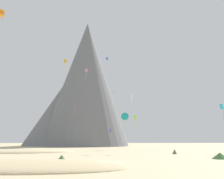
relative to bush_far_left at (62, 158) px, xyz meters
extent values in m
plane|color=#CCBA8E|center=(6.53, -3.05, -0.44)|extent=(400.00, 400.00, 0.00)
ellipsoid|color=beige|center=(-11.14, 24.46, -0.44)|extent=(22.60, 17.50, 2.12)
ellipsoid|color=#C6B284|center=(-4.03, -8.77, -0.44)|extent=(27.59, 14.29, 1.83)
cone|color=#477238|center=(0.00, 0.00, 0.00)|extent=(1.47, 1.47, 0.88)
cone|color=#386633|center=(25.85, 2.48, 0.09)|extent=(3.16, 3.16, 1.06)
cone|color=#477238|center=(22.34, 16.53, 0.10)|extent=(1.51, 1.51, 1.08)
cone|color=slate|center=(-3.51, 87.15, 33.99)|extent=(62.19, 62.19, 68.86)
cone|color=slate|center=(5.76, 90.57, 15.28)|extent=(32.52, 32.52, 31.44)
cone|color=slate|center=(-15.15, 92.16, 17.34)|extent=(60.35, 60.35, 35.57)
cube|color=#33BCDB|center=(33.84, 16.02, 10.26)|extent=(0.77, 0.61, 1.34)
cylinder|color=#33BCDB|center=(34.12, 16.02, 8.40)|extent=(0.28, 0.39, 2.35)
cone|color=teal|center=(13.41, 41.65, 10.45)|extent=(2.67, 1.10, 2.59)
cylinder|color=#8CD133|center=(13.66, 41.65, 7.11)|extent=(0.63, 0.49, 4.03)
cube|color=orange|center=(-18.63, 15.03, 32.33)|extent=(1.74, 1.71, 0.76)
cube|color=orange|center=(-18.63, 15.03, 33.07)|extent=(1.74, 1.71, 0.76)
cylinder|color=pink|center=(-18.52, 15.03, 31.16)|extent=(0.10, 0.34, 1.77)
cube|color=yellow|center=(9.96, 48.83, 19.98)|extent=(0.25, 1.16, 1.00)
cylinder|color=yellow|center=(9.84, 48.83, 17.68)|extent=(0.22, 0.16, 3.73)
cube|color=#5138B2|center=(8.82, 55.39, 6.17)|extent=(0.64, 0.80, 1.39)
cone|color=#D1339E|center=(-5.07, 56.55, 15.53)|extent=(1.02, 1.71, 1.71)
cylinder|color=gold|center=(-5.35, 56.55, 13.32)|extent=(0.15, 0.17, 2.74)
cube|color=blue|center=(7.11, 29.37, 26.54)|extent=(0.61, 0.43, 0.76)
cube|color=pink|center=(0.63, 34.56, 24.41)|extent=(0.71, 0.76, 1.32)
cylinder|color=#8CD133|center=(0.43, 34.56, 22.43)|extent=(0.47, 0.20, 2.65)
cube|color=#8CD133|center=(13.99, 19.76, 8.13)|extent=(0.62, 0.45, 1.07)
cylinder|color=#8CD133|center=(13.90, 19.76, 6.78)|extent=(0.13, 0.16, 1.65)
cube|color=gold|center=(-10.21, 56.80, 34.61)|extent=(1.42, 1.47, 0.71)
cube|color=gold|center=(-10.21, 56.80, 35.28)|extent=(1.42, 1.47, 0.71)
cylinder|color=gold|center=(-10.38, 56.80, 33.12)|extent=(0.37, 0.39, 2.43)
cube|color=white|center=(13.76, 23.71, 13.83)|extent=(0.34, 0.77, 1.39)
cylinder|color=white|center=(13.64, 23.71, 12.28)|extent=(0.29, 0.22, 1.71)
camera|label=1|loc=(6.49, -37.40, 2.71)|focal=37.57mm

